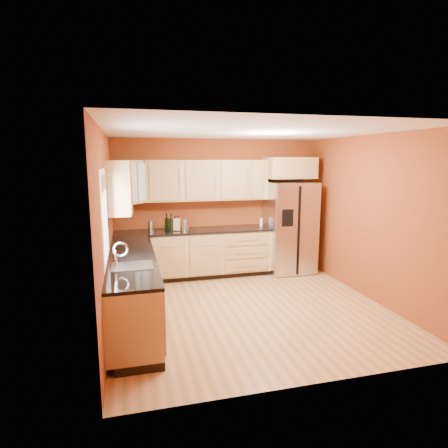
{
  "coord_description": "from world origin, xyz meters",
  "views": [
    {
      "loc": [
        -1.7,
        -5.08,
        2.22
      ],
      "look_at": [
        -0.17,
        0.9,
        1.15
      ],
      "focal_mm": 30.0,
      "sensor_mm": 36.0,
      "label": 1
    }
  ],
  "objects_px": {
    "knife_block": "(177,224)",
    "refrigerator": "(289,227)",
    "canister_left": "(151,226)",
    "soap_dispenser": "(261,222)",
    "wine_bottle_a": "(171,223)"
  },
  "relations": [
    {
      "from": "refrigerator",
      "to": "wine_bottle_a",
      "type": "height_order",
      "value": "refrigerator"
    },
    {
      "from": "canister_left",
      "to": "knife_block",
      "type": "relative_size",
      "value": 0.86
    },
    {
      "from": "refrigerator",
      "to": "knife_block",
      "type": "relative_size",
      "value": 7.84
    },
    {
      "from": "knife_block",
      "to": "wine_bottle_a",
      "type": "bearing_deg",
      "value": -128.96
    },
    {
      "from": "refrigerator",
      "to": "wine_bottle_a",
      "type": "xyz_separation_m",
      "value": [
        -2.32,
        -0.01,
        0.19
      ]
    },
    {
      "from": "knife_block",
      "to": "refrigerator",
      "type": "bearing_deg",
      "value": 11.72
    },
    {
      "from": "refrigerator",
      "to": "canister_left",
      "type": "bearing_deg",
      "value": 178.14
    },
    {
      "from": "refrigerator",
      "to": "wine_bottle_a",
      "type": "bearing_deg",
      "value": -179.64
    },
    {
      "from": "canister_left",
      "to": "soap_dispenser",
      "type": "bearing_deg",
      "value": 0.8
    },
    {
      "from": "refrigerator",
      "to": "soap_dispenser",
      "type": "bearing_deg",
      "value": 168.02
    },
    {
      "from": "refrigerator",
      "to": "knife_block",
      "type": "xyz_separation_m",
      "value": [
        -2.21,
        0.07,
        0.14
      ]
    },
    {
      "from": "knife_block",
      "to": "soap_dispenser",
      "type": "relative_size",
      "value": 1.31
    },
    {
      "from": "canister_left",
      "to": "wine_bottle_a",
      "type": "bearing_deg",
      "value": -16.19
    },
    {
      "from": "canister_left",
      "to": "knife_block",
      "type": "xyz_separation_m",
      "value": [
        0.47,
        -0.01,
        0.02
      ]
    },
    {
      "from": "refrigerator",
      "to": "canister_left",
      "type": "distance_m",
      "value": 2.68
    }
  ]
}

